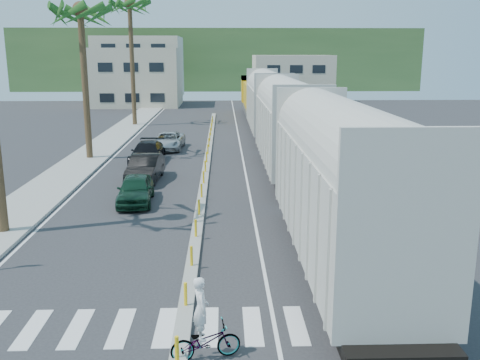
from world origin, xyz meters
name	(u,v)px	position (x,y,z in m)	size (l,w,h in m)	color
ground	(188,295)	(0.00, 0.00, 0.00)	(140.00, 140.00, 0.00)	#28282B
sidewalk	(97,151)	(-8.50, 25.00, 0.07)	(3.00, 90.00, 0.15)	gray
rails	(270,144)	(5.00, 28.00, 0.03)	(1.56, 100.00, 0.06)	black
median	(207,163)	(0.00, 19.96, 0.09)	(0.45, 60.00, 0.85)	gray
crosswalk	(184,327)	(0.00, -2.00, 0.01)	(14.00, 2.20, 0.01)	silver
lane_markings	(181,151)	(-2.15, 25.00, 0.00)	(9.42, 90.00, 0.01)	silver
freight_train	(278,117)	(5.00, 22.38, 2.91)	(3.00, 60.94, 5.85)	beige
palm_trees	(85,0)	(-8.10, 22.70, 10.81)	(3.50, 37.20, 13.75)	brown
buildings	(176,72)	(-6.41, 71.66, 4.36)	(38.00, 27.00, 10.00)	#B8AD92
hillside	(217,60)	(0.00, 100.00, 6.00)	(80.00, 20.00, 12.00)	#385628
car_lead	(136,189)	(-3.26, 10.54, 0.70)	(1.91, 4.23, 1.41)	#113321
car_second	(145,168)	(-3.45, 15.35, 0.76)	(1.85, 4.69, 1.52)	black
car_third	(147,153)	(-4.05, 20.55, 0.72)	(2.16, 5.00, 1.44)	black
car_rear	(168,141)	(-3.15, 25.94, 0.66)	(2.44, 4.86, 1.32)	#B9BCBF
cyclist	(204,334)	(0.64, -3.57, 0.67)	(1.38, 2.01, 2.14)	#9EA0A5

